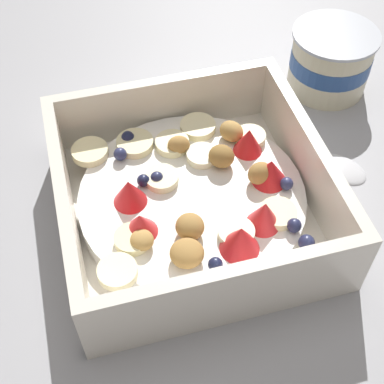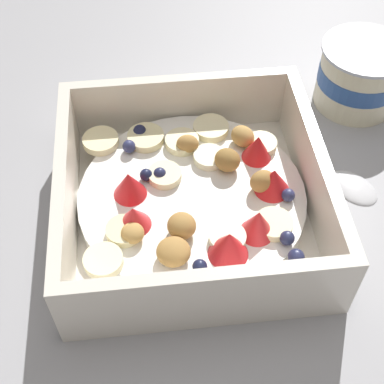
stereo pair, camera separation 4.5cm
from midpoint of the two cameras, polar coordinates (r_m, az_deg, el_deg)
The scene contains 4 objects.
ground_plane at distance 0.48m, azimuth -4.68°, elevation -1.00°, with size 2.40×2.40×0.00m, color #9E9EA3.
fruit_bowl at distance 0.45m, azimuth -2.66°, elevation -0.83°, with size 0.21×0.21×0.07m.
spoon at distance 0.52m, azimuth 10.68°, elevation 3.94°, with size 0.11×0.16×0.01m.
yogurt_cup at distance 0.58m, azimuth 12.11°, elevation 13.21°, with size 0.09×0.09×0.06m.
Camera 1 is at (-0.06, -0.29, 0.37)m, focal length 51.07 mm.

